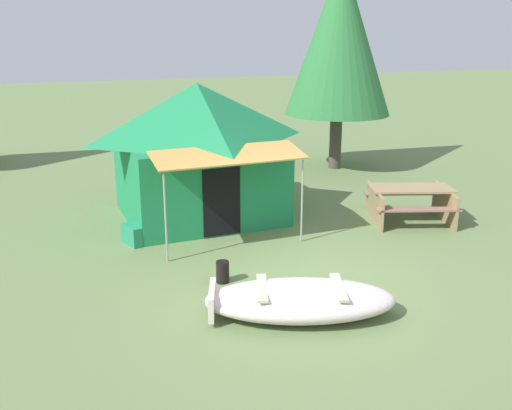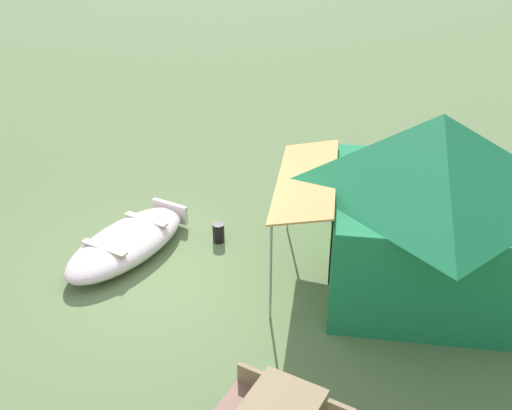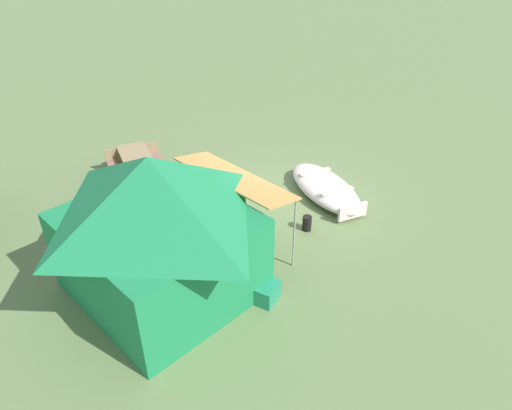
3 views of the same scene
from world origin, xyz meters
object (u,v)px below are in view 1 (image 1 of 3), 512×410
fuel_can (223,272)px  pine_tree_back_left (340,37)px  cooler_box (137,234)px  beached_rowboat (299,300)px  picnic_table (410,200)px  canvas_cabin_tent (199,149)px

fuel_can → pine_tree_back_left: size_ratio=0.06×
cooler_box → pine_tree_back_left: 8.54m
beached_rowboat → pine_tree_back_left: bearing=59.4°
beached_rowboat → picnic_table: picnic_table is taller
cooler_box → beached_rowboat: bearing=-65.3°
fuel_can → canvas_cabin_tent: bearing=80.9°
cooler_box → fuel_can: cooler_box is taller
picnic_table → cooler_box: 5.72m
beached_rowboat → fuel_can: (-0.69, 1.47, -0.07)m
pine_tree_back_left → picnic_table: bearing=-99.2°
cooler_box → pine_tree_back_left: bearing=33.7°
canvas_cabin_tent → fuel_can: size_ratio=11.25×
beached_rowboat → pine_tree_back_left: 9.97m
canvas_cabin_tent → fuel_can: (-0.56, -3.50, -1.31)m
picnic_table → canvas_cabin_tent: bearing=155.4°
picnic_table → fuel_can: 4.94m
picnic_table → cooler_box: (-5.68, 0.63, -0.28)m
beached_rowboat → cooler_box: 4.11m
picnic_table → fuel_can: (-4.66, -1.63, -0.29)m
beached_rowboat → fuel_can: size_ratio=8.27×
beached_rowboat → cooler_box: size_ratio=5.73×
fuel_can → cooler_box: bearing=114.3°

